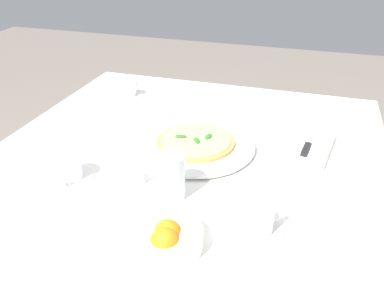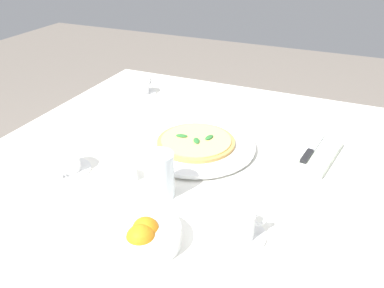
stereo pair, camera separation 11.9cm
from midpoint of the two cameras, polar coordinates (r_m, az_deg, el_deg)
name	(u,v)px [view 1 (the left image)]	position (r m, az deg, el deg)	size (l,w,h in m)	color
dining_table	(188,186)	(1.26, -3.22, -6.18)	(1.16, 1.16, 0.76)	white
pizza_plate	(196,145)	(1.20, -2.30, -0.25)	(0.36, 0.36, 0.02)	white
pizza	(196,141)	(1.20, -2.31, 0.33)	(0.24, 0.24, 0.02)	tan
coffee_cup_near_left	(126,89)	(1.60, -11.61, 7.70)	(0.13, 0.13, 0.07)	white
coffee_cup_back_corner	(67,169)	(1.12, -20.44, -3.51)	(0.13, 0.13, 0.07)	white
coffee_cup_near_right	(256,221)	(0.89, 5.41, -11.15)	(0.13, 0.13, 0.06)	white
water_glass_far_right	(171,180)	(0.98, -6.61, -5.21)	(0.07, 0.07, 0.12)	white
napkin_folded	(308,146)	(1.23, 13.74, -0.42)	(0.24, 0.16, 0.02)	white
dinner_knife	(309,142)	(1.23, 13.85, 0.20)	(0.20, 0.04, 0.01)	silver
citrus_bowl	(167,237)	(0.85, -7.70, -13.32)	(0.15, 0.15, 0.07)	white
menu_card	(128,171)	(1.07, -12.32, -3.97)	(0.01, 0.09, 0.06)	white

